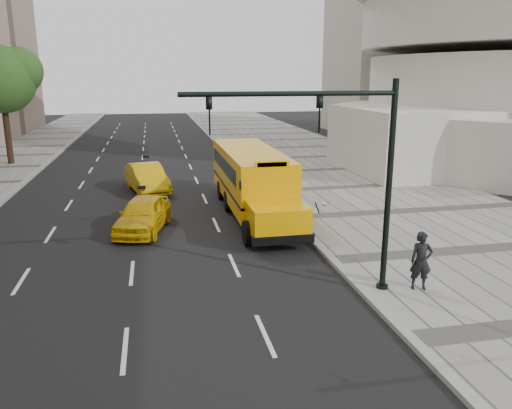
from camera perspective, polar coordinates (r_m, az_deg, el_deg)
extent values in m
plane|color=black|center=(22.24, -10.99, -2.67)|extent=(140.00, 140.00, 0.00)
cube|color=gray|center=(25.28, 17.30, -0.81)|extent=(12.00, 140.00, 0.15)
cube|color=gray|center=(23.03, 4.09, -1.64)|extent=(0.30, 140.00, 0.15)
cube|color=silver|center=(35.88, 16.97, 7.05)|extent=(8.00, 10.00, 4.40)
cylinder|color=black|center=(41.09, -26.58, 7.82)|extent=(0.44, 0.44, 5.52)
sphere|color=#214416|center=(40.92, -27.13, 12.61)|extent=(4.78, 4.78, 4.78)
sphere|color=#214416|center=(40.93, -25.47, 13.64)|extent=(3.35, 3.35, 3.35)
cube|color=#EEA200|center=(24.37, -0.64, 3.41)|extent=(2.50, 9.00, 2.45)
cube|color=#EEA200|center=(19.31, 2.49, -1.64)|extent=(2.20, 2.00, 1.10)
cube|color=black|center=(18.66, 3.13, -4.00)|extent=(2.38, 0.25, 0.35)
cube|color=black|center=(24.48, -0.64, 2.21)|extent=(2.52, 9.00, 0.12)
cube|color=black|center=(20.02, 1.79, 2.35)|extent=(2.05, 0.10, 0.90)
cube|color=black|center=(24.77, -0.87, 4.71)|extent=(2.52, 7.50, 0.70)
cube|color=#EEA200|center=(19.86, 1.81, 4.60)|extent=(1.40, 0.12, 0.28)
ellipsoid|color=silver|center=(18.24, 8.23, -0.14)|extent=(0.32, 0.32, 0.14)
cylinder|color=black|center=(18.41, 7.27, -0.61)|extent=(0.36, 0.47, 0.58)
cylinder|color=black|center=(19.53, -0.97, -3.28)|extent=(0.30, 1.00, 1.00)
cylinder|color=black|center=(20.05, 5.40, -2.87)|extent=(0.30, 1.00, 1.00)
cylinder|color=black|center=(24.47, -3.23, 0.37)|extent=(0.30, 1.00, 1.00)
cylinder|color=black|center=(24.88, 1.92, 0.63)|extent=(0.30, 1.00, 1.00)
cylinder|color=black|center=(26.87, -4.02, 1.65)|extent=(0.30, 1.00, 1.00)
cylinder|color=black|center=(27.25, 0.69, 1.86)|extent=(0.30, 1.00, 1.00)
imported|color=#DCA908|center=(21.79, -12.77, -1.09)|extent=(2.77, 4.65, 1.48)
imported|color=#DCA908|center=(29.24, -12.35, 2.98)|extent=(2.71, 5.05, 1.58)
imported|color=black|center=(15.93, 18.35, -6.13)|extent=(0.74, 0.58, 1.81)
cylinder|color=black|center=(15.07, 14.91, 1.50)|extent=(0.18, 0.18, 6.40)
cylinder|color=black|center=(16.02, 14.19, -9.28)|extent=(0.36, 0.36, 0.25)
cylinder|color=black|center=(13.63, 4.04, 12.52)|extent=(6.00, 0.14, 0.14)
imported|color=black|center=(13.89, 7.23, 10.21)|extent=(0.16, 0.20, 1.00)
imported|color=black|center=(13.24, -5.36, 10.05)|extent=(0.16, 0.20, 1.00)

